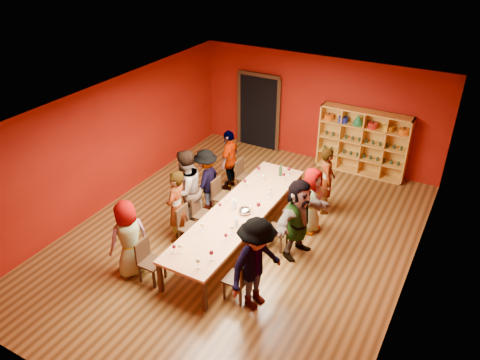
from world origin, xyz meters
name	(u,v)px	position (x,y,z in m)	size (l,w,h in m)	color
room_shell	(240,180)	(0.00, 0.00, 1.50)	(7.10, 9.10, 3.04)	#4E3114
tasting_table	(240,212)	(0.00, 0.00, 0.70)	(1.10, 4.50, 0.75)	tan
doorway	(259,111)	(-1.80, 4.43, 1.12)	(1.40, 0.17, 2.30)	black
shelving_unit	(363,139)	(1.40, 4.32, 0.98)	(2.40, 0.40, 1.80)	gold
chair_person_left_0	(148,259)	(-0.91, -1.99, 0.50)	(0.42, 0.42, 0.89)	black
person_left_0	(129,239)	(-1.34, -1.99, 0.82)	(0.80, 0.44, 1.63)	#131834
chair_person_left_1	(187,224)	(-0.91, -0.68, 0.50)	(0.42, 0.42, 0.89)	black
person_left_1	(176,207)	(-1.15, -0.68, 0.85)	(0.62, 0.45, 1.70)	#131736
chair_person_left_2	(201,212)	(-0.91, -0.13, 0.50)	(0.42, 0.42, 0.89)	black
person_left_2	(186,190)	(-1.29, -0.13, 0.94)	(0.92, 0.50, 1.89)	white
chair_person_left_3	(220,194)	(-0.91, 0.69, 0.50)	(0.42, 0.42, 0.89)	black
person_left_3	(206,180)	(-1.30, 0.69, 0.78)	(1.00, 0.41, 1.55)	#16193D
chair_person_left_4	(243,174)	(-0.91, 1.82, 0.50)	(0.42, 0.42, 0.89)	black
person_left_4	(230,160)	(-1.30, 1.82, 0.81)	(0.95, 0.43, 1.62)	beige
chair_person_right_0	(241,278)	(0.91, -1.59, 0.50)	(0.42, 0.42, 0.89)	black
person_right_0	(256,264)	(1.22, -1.59, 0.93)	(1.20, 0.50, 1.86)	#4D4E53
chair_person_right_2	(281,229)	(0.91, 0.14, 0.50)	(0.42, 0.42, 0.89)	black
person_right_2	(298,218)	(1.29, 0.14, 0.88)	(1.63, 0.47, 1.76)	#C98693
chair_person_right_3	(298,208)	(0.91, 1.06, 0.50)	(0.42, 0.42, 0.89)	black
person_right_3	(311,200)	(1.21, 1.06, 0.78)	(0.76, 0.42, 1.56)	#131935
chair_person_right_4	(313,189)	(0.91, 1.99, 0.50)	(0.42, 0.42, 0.89)	black
person_right_4	(326,180)	(1.22, 1.99, 0.83)	(0.60, 0.44, 1.65)	#5B7EBC
wine_glass_0	(245,181)	(-0.37, 0.92, 0.89)	(0.08, 0.08, 0.20)	white
wine_glass_1	(226,201)	(-0.34, 0.02, 0.88)	(0.07, 0.07, 0.18)	white
wine_glass_2	(269,193)	(0.34, 0.73, 0.88)	(0.07, 0.07, 0.18)	white
wine_glass_3	(263,176)	(-0.12, 1.36, 0.88)	(0.07, 0.07, 0.18)	white
wine_glass_4	(289,169)	(0.29, 1.92, 0.91)	(0.09, 0.09, 0.22)	white
wine_glass_5	(211,253)	(0.35, -1.68, 0.90)	(0.09, 0.09, 0.21)	white
wine_glass_6	(248,184)	(-0.27, 0.86, 0.89)	(0.08, 0.08, 0.19)	white
wine_glass_7	(226,236)	(0.30, -1.07, 0.88)	(0.07, 0.07, 0.18)	white
wine_glass_8	(232,228)	(0.27, -0.81, 0.89)	(0.08, 0.08, 0.20)	white
wine_glass_9	(174,247)	(-0.36, -1.84, 0.88)	(0.07, 0.07, 0.18)	white
wine_glass_10	(259,168)	(-0.37, 1.60, 0.91)	(0.09, 0.09, 0.22)	white
wine_glass_11	(258,205)	(0.37, 0.15, 0.91)	(0.09, 0.09, 0.22)	white
wine_glass_12	(202,225)	(-0.27, -1.03, 0.90)	(0.08, 0.08, 0.21)	white
wine_glass_13	(270,189)	(0.28, 0.91, 0.88)	(0.07, 0.07, 0.18)	white
wine_glass_14	(198,261)	(0.26, -1.98, 0.90)	(0.09, 0.09, 0.21)	white
wine_glass_15	(251,208)	(0.27, -0.01, 0.89)	(0.08, 0.08, 0.19)	white
wine_glass_16	(220,205)	(-0.37, -0.20, 0.88)	(0.07, 0.07, 0.18)	white
wine_glass_17	(180,246)	(-0.27, -1.78, 0.89)	(0.08, 0.08, 0.20)	white
wine_glass_18	(284,175)	(0.28, 1.65, 0.88)	(0.07, 0.07, 0.18)	white
spittoon_bowl	(245,211)	(0.15, -0.05, 0.81)	(0.27, 0.27, 0.15)	silver
carafe_a	(234,205)	(-0.12, -0.03, 0.87)	(0.13, 0.13, 0.26)	white
carafe_b	(236,223)	(0.24, -0.57, 0.85)	(0.11, 0.11, 0.23)	white
wine_bottle	(280,171)	(0.12, 1.80, 0.87)	(0.09, 0.09, 0.32)	#143717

